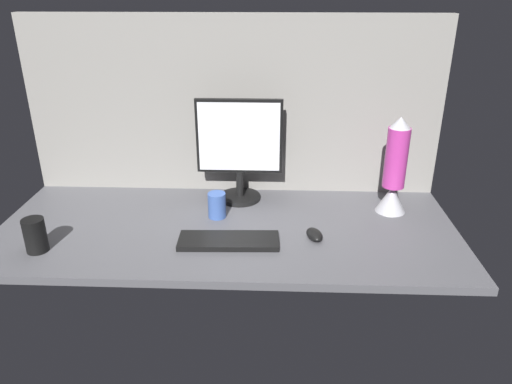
{
  "coord_description": "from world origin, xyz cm",
  "views": [
    {
      "loc": [
        18.47,
        -170.29,
        89.64
      ],
      "look_at": [
        1.32,
        0.0,
        14.0
      ],
      "focal_mm": 33.93,
      "sensor_mm": 36.0,
      "label": 1
    }
  ],
  "objects_px": {
    "keyboard": "(229,241)",
    "mouse": "(314,234)",
    "mug_black_travel": "(35,235)",
    "monitor": "(239,147)",
    "mug_ceramic_blue": "(217,205)",
    "lava_lamp": "(394,173)"
  },
  "relations": [
    {
      "from": "keyboard",
      "to": "mouse",
      "type": "bearing_deg",
      "value": 6.54
    },
    {
      "from": "mug_black_travel",
      "to": "monitor",
      "type": "bearing_deg",
      "value": 34.74
    },
    {
      "from": "monitor",
      "to": "mug_ceramic_blue",
      "type": "bearing_deg",
      "value": -113.48
    },
    {
      "from": "mouse",
      "to": "keyboard",
      "type": "bearing_deg",
      "value": 173.09
    },
    {
      "from": "monitor",
      "to": "mouse",
      "type": "distance_m",
      "value": 0.52
    },
    {
      "from": "keyboard",
      "to": "mouse",
      "type": "relative_size",
      "value": 3.85
    },
    {
      "from": "monitor",
      "to": "mug_ceramic_blue",
      "type": "height_order",
      "value": "monitor"
    },
    {
      "from": "mouse",
      "to": "mug_ceramic_blue",
      "type": "height_order",
      "value": "mug_ceramic_blue"
    },
    {
      "from": "mouse",
      "to": "lava_lamp",
      "type": "bearing_deg",
      "value": 21.34
    },
    {
      "from": "keyboard",
      "to": "mouse",
      "type": "height_order",
      "value": "mouse"
    },
    {
      "from": "mouse",
      "to": "lava_lamp",
      "type": "xyz_separation_m",
      "value": [
        0.33,
        0.25,
        0.15
      ]
    },
    {
      "from": "mug_ceramic_blue",
      "to": "lava_lamp",
      "type": "bearing_deg",
      "value": 6.73
    },
    {
      "from": "mug_black_travel",
      "to": "mug_ceramic_blue",
      "type": "distance_m",
      "value": 0.68
    },
    {
      "from": "mug_black_travel",
      "to": "mug_ceramic_blue",
      "type": "height_order",
      "value": "mug_black_travel"
    },
    {
      "from": "monitor",
      "to": "mouse",
      "type": "relative_size",
      "value": 4.65
    },
    {
      "from": "mug_ceramic_blue",
      "to": "lava_lamp",
      "type": "height_order",
      "value": "lava_lamp"
    },
    {
      "from": "monitor",
      "to": "keyboard",
      "type": "relative_size",
      "value": 1.21
    },
    {
      "from": "mug_black_travel",
      "to": "lava_lamp",
      "type": "xyz_separation_m",
      "value": [
        1.33,
        0.38,
        0.11
      ]
    },
    {
      "from": "keyboard",
      "to": "monitor",
      "type": "bearing_deg",
      "value": 85.93
    },
    {
      "from": "mouse",
      "to": "mug_black_travel",
      "type": "bearing_deg",
      "value": 171.87
    },
    {
      "from": "keyboard",
      "to": "mug_black_travel",
      "type": "height_order",
      "value": "mug_black_travel"
    },
    {
      "from": "mouse",
      "to": "mug_ceramic_blue",
      "type": "relative_size",
      "value": 0.91
    }
  ]
}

